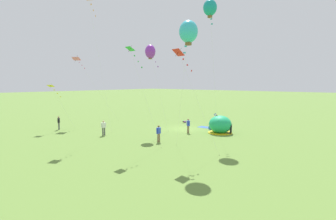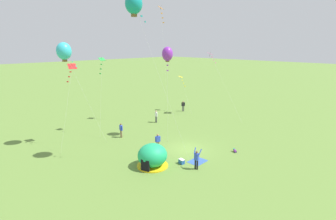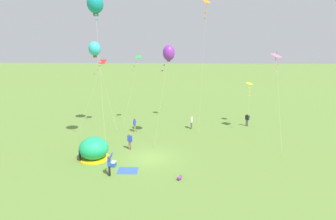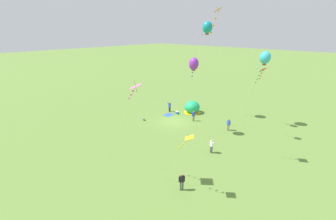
% 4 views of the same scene
% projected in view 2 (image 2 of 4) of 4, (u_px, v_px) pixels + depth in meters
% --- Properties ---
extents(ground_plane, '(300.00, 300.00, 0.00)m').
position_uv_depth(ground_plane, '(187.00, 149.00, 27.52)').
color(ground_plane, olive).
extents(popup_tent, '(2.81, 2.81, 2.10)m').
position_uv_depth(popup_tent, '(152.00, 156.00, 23.43)').
color(popup_tent, '#1EAD6B').
rests_on(popup_tent, ground).
extents(picnic_blanket, '(1.74, 1.36, 0.01)m').
position_uv_depth(picnic_blanket, '(197.00, 161.00, 24.60)').
color(picnic_blanket, '#3359A5').
rests_on(picnic_blanket, ground).
extents(cooler_box, '(0.44, 0.58, 0.44)m').
position_uv_depth(cooler_box, '(182.00, 161.00, 24.08)').
color(cooler_box, '#2659B2').
rests_on(cooler_box, ground).
extents(toddler_crawling, '(0.45, 0.53, 0.32)m').
position_uv_depth(toddler_crawling, '(235.00, 150.00, 26.68)').
color(toddler_crawling, purple).
rests_on(toddler_crawling, ground).
extents(person_strolling, '(0.50, 0.42, 1.72)m').
position_uv_depth(person_strolling, '(183.00, 105.00, 42.74)').
color(person_strolling, '#4C4C51').
rests_on(person_strolling, ground).
extents(person_watching_sky, '(0.55, 0.37, 1.72)m').
position_uv_depth(person_watching_sky, '(158.00, 141.00, 27.11)').
color(person_watching_sky, '#8C7251').
rests_on(person_watching_sky, ground).
extents(person_with_toddler, '(0.28, 0.59, 1.72)m').
position_uv_depth(person_with_toddler, '(121.00, 130.00, 30.71)').
color(person_with_toddler, '#8C7251').
rests_on(person_with_toddler, ground).
extents(person_center_field, '(0.33, 0.57, 1.72)m').
position_uv_depth(person_center_field, '(156.00, 116.00, 36.63)').
color(person_center_field, '#4C4C51').
rests_on(person_center_field, ground).
extents(person_flying_kite, '(0.53, 0.67, 1.89)m').
position_uv_depth(person_flying_kite, '(197.00, 159.00, 22.84)').
color(person_flying_kite, black).
rests_on(person_flying_kite, ground).
extents(kite_orange, '(1.19, 2.73, 15.64)m').
position_uv_depth(kite_orange, '(161.00, 14.00, 34.48)').
color(kite_orange, silver).
rests_on(kite_orange, ground).
extents(kite_teal, '(2.61, 6.03, 14.87)m').
position_uv_depth(kite_teal, '(134.00, 4.00, 22.01)').
color(kite_teal, silver).
rests_on(kite_teal, ground).
extents(kite_red, '(3.39, 2.33, 8.77)m').
position_uv_depth(kite_red, '(71.00, 70.00, 27.39)').
color(kite_red, silver).
rests_on(kite_red, ground).
extents(kite_green, '(2.37, 2.20, 9.26)m').
position_uv_depth(kite_green, '(102.00, 63.00, 31.14)').
color(kite_green, silver).
rests_on(kite_green, ground).
extents(kite_cyan, '(3.72, 2.95, 10.90)m').
position_uv_depth(kite_cyan, '(64.00, 51.00, 26.38)').
color(kite_cyan, silver).
rests_on(kite_cyan, ground).
extents(kite_pink, '(1.48, 7.22, 9.77)m').
position_uv_depth(kite_pink, '(211.00, 56.00, 39.18)').
color(kite_pink, silver).
rests_on(kite_pink, ground).
extents(kite_yellow, '(0.97, 3.31, 5.87)m').
position_uv_depth(kite_yellow, '(182.00, 79.00, 42.12)').
color(kite_yellow, silver).
rests_on(kite_yellow, ground).
extents(kite_purple, '(2.11, 2.18, 10.43)m').
position_uv_depth(kite_purple, '(167.00, 54.00, 29.28)').
color(kite_purple, silver).
rests_on(kite_purple, ground).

